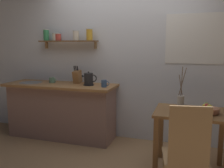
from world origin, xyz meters
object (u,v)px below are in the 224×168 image
dining_chair_near (186,152)px  fruit_bowl (209,109)px  knife_block (77,76)px  coffee_mug_spare (104,84)px  dining_table (191,123)px  electric_kettle (89,79)px  coffee_mug_by_sink (52,80)px  twig_vase (181,102)px

dining_chair_near → fruit_bowl: size_ratio=4.83×
knife_block → dining_chair_near: bearing=-37.7°
coffee_mug_spare → dining_table: bearing=-19.5°
electric_kettle → coffee_mug_by_sink: size_ratio=1.88×
dining_chair_near → coffee_mug_by_sink: dining_chair_near is taller
dining_table → knife_block: 1.96m
dining_chair_near → knife_block: knife_block is taller
dining_chair_near → fruit_bowl: bearing=71.4°
twig_vase → knife_block: size_ratio=1.79×
knife_block → coffee_mug_spare: (0.55, -0.22, -0.06)m
dining_chair_near → twig_vase: 0.80m
knife_block → dining_table: bearing=-20.3°
fruit_bowl → twig_vase: bearing=168.0°
dining_table → knife_block: knife_block is taller
fruit_bowl → twig_vase: size_ratio=0.40×
dining_table → coffee_mug_spare: (-1.25, 0.44, 0.35)m
dining_chair_near → fruit_bowl: dining_chair_near is taller
dining_chair_near → electric_kettle: electric_kettle is taller
dining_chair_near → fruit_bowl: 0.75m
fruit_bowl → twig_vase: 0.33m
twig_vase → coffee_mug_spare: size_ratio=4.09×
electric_kettle → coffee_mug_by_sink: (-0.68, 0.05, -0.05)m
dining_table → twig_vase: twig_vase is taller
dining_chair_near → coffee_mug_spare: bearing=136.7°
fruit_bowl → coffee_mug_by_sink: bearing=165.9°
dining_table → knife_block: size_ratio=2.91×
fruit_bowl → coffee_mug_by_sink: size_ratio=1.60×
dining_chair_near → knife_block: bearing=142.3°
coffee_mug_by_sink → coffee_mug_spare: (0.97, -0.14, 0.01)m
electric_kettle → coffee_mug_spare: bearing=-16.4°
dining_table → fruit_bowl: 0.27m
coffee_mug_by_sink → dining_chair_near: bearing=-30.3°
electric_kettle → dining_table: bearing=-19.0°
dining_chair_near → twig_vase: (-0.09, 0.74, 0.31)m
dining_chair_near → coffee_mug_spare: (-1.21, 1.14, 0.41)m
fruit_bowl → coffee_mug_by_sink: (-2.41, 0.61, 0.15)m
electric_kettle → knife_block: bearing=152.6°
fruit_bowl → knife_block: (-1.98, 0.69, 0.21)m
coffee_mug_spare → coffee_mug_by_sink: bearing=172.0°
knife_block → coffee_mug_by_sink: knife_block is taller
coffee_mug_by_sink → twig_vase: bearing=-14.5°
dining_chair_near → electric_kettle: 1.99m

